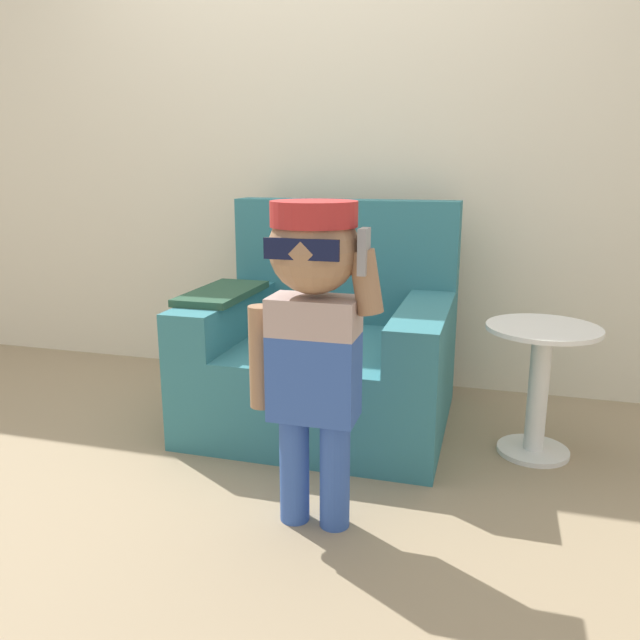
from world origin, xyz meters
TOP-DOWN VIEW (x-y plane):
  - ground_plane at (0.00, 0.00)m, footprint 10.00×10.00m
  - wall_back at (0.00, 0.74)m, footprint 10.00×0.05m
  - armchair at (0.20, 0.15)m, footprint 1.09×0.93m
  - person_child at (0.39, -0.70)m, footprint 0.42×0.31m
  - side_table at (1.10, 0.01)m, footprint 0.43×0.43m

SIDE VIEW (x-z plane):
  - ground_plane at x=0.00m, z-range 0.00..0.00m
  - armchair at x=0.20m, z-range -0.17..0.80m
  - side_table at x=1.10m, z-range 0.05..0.58m
  - person_child at x=0.39m, z-range 0.17..1.19m
  - wall_back at x=0.00m, z-range 0.00..2.60m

